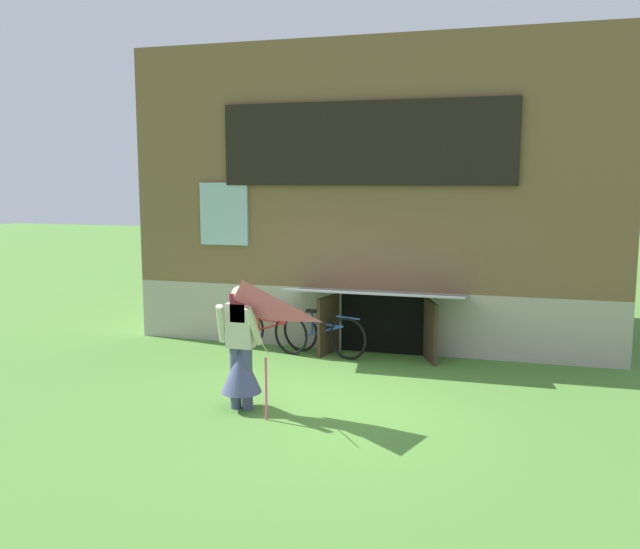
{
  "coord_description": "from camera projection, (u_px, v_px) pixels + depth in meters",
  "views": [
    {
      "loc": [
        2.41,
        -8.08,
        2.93
      ],
      "look_at": [
        -0.22,
        1.08,
        1.58
      ],
      "focal_mm": 37.97,
      "sensor_mm": 36.0,
      "label": 1
    }
  ],
  "objects": [
    {
      "name": "person",
      "position": [
        241.0,
        358.0,
        8.61
      ],
      "size": [
        0.61,
        0.52,
        1.6
      ],
      "rotation": [
        0.0,
        0.0,
        -0.32
      ],
      "color": "#474C75",
      "rests_on": "ground_plane"
    },
    {
      "name": "ground_plane",
      "position": [
        314.0,
        407.0,
        8.76
      ],
      "size": [
        60.0,
        60.0,
        0.0
      ],
      "primitive_type": "plane",
      "color": "#4C7F33"
    },
    {
      "name": "kite",
      "position": [
        243.0,
        318.0,
        7.89
      ],
      "size": [
        1.13,
        1.14,
        1.64
      ],
      "color": "#E54C7F",
      "rests_on": "ground_plane"
    },
    {
      "name": "bicycle_red",
      "position": [
        269.0,
        330.0,
        11.62
      ],
      "size": [
        1.55,
        0.59,
        0.74
      ],
      "rotation": [
        0.0,
        0.0,
        -0.34
      ],
      "color": "black",
      "rests_on": "ground_plane"
    },
    {
      "name": "log_house",
      "position": [
        389.0,
        195.0,
        13.37
      ],
      "size": [
        8.46,
        5.58,
        5.25
      ],
      "color": "#ADA393",
      "rests_on": "ground_plane"
    },
    {
      "name": "bicycle_blue",
      "position": [
        323.0,
        334.0,
        11.3
      ],
      "size": [
        1.59,
        0.55,
        0.75
      ],
      "rotation": [
        0.0,
        0.0,
        -0.31
      ],
      "color": "black",
      "rests_on": "ground_plane"
    }
  ]
}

